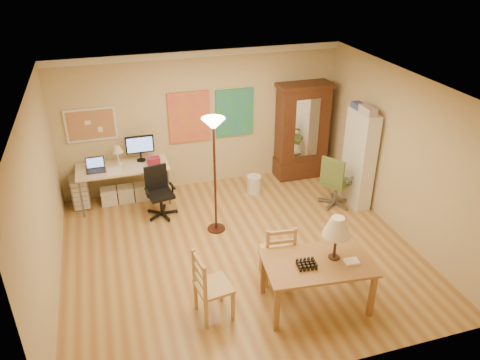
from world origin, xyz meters
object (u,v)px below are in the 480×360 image
object	(u,v)px
dining_table	(325,252)
bookshelf	(359,159)
armoire	(301,137)
computer_desk	(126,180)
office_chair_green	(335,192)
office_chair_black	(161,203)

from	to	relation	value
dining_table	bookshelf	world-z (taller)	bookshelf
armoire	computer_desk	bearing A→B (deg)	-178.71
computer_desk	office_chair_green	distance (m)	3.92
office_chair_black	dining_table	bearing A→B (deg)	-58.89
dining_table	office_chair_green	bearing A→B (deg)	59.09
computer_desk	armoire	bearing A→B (deg)	1.29
armoire	bookshelf	size ratio (longest dim) A/B	1.09
computer_desk	bookshelf	distance (m)	4.34
computer_desk	office_chair_black	xyz separation A→B (m)	(0.54, -0.67, -0.21)
office_chair_black	armoire	size ratio (longest dim) A/B	0.47
bookshelf	armoire	bearing A→B (deg)	111.62
office_chair_green	bookshelf	bearing A→B (deg)	-1.77
computer_desk	office_chair_green	size ratio (longest dim) A/B	1.63
armoire	office_chair_green	bearing A→B (deg)	-84.72
computer_desk	armoire	distance (m)	3.61
armoire	bookshelf	world-z (taller)	armoire
office_chair_green	office_chair_black	bearing A→B (deg)	169.28
armoire	bookshelf	distance (m)	1.47
office_chair_black	office_chair_green	size ratio (longest dim) A/B	0.91
dining_table	armoire	size ratio (longest dim) A/B	0.76
office_chair_green	armoire	distance (m)	1.48
office_chair_green	computer_desk	bearing A→B (deg)	161.10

